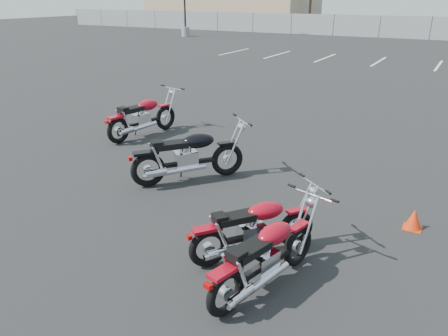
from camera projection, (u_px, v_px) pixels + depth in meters
The scene contains 10 objects.
ground at pixel (196, 213), 7.30m from camera, with size 120.00×120.00×0.00m, color black.
motorcycle_front_red at pixel (143, 117), 11.13m from camera, with size 0.92×2.28×1.12m.
motorcycle_second_black at pixel (188, 156), 8.40m from camera, with size 1.85×2.08×1.15m.
motorcycle_third_red at pixel (254, 228), 5.96m from camera, with size 1.50×1.77×0.96m.
motorcycle_rear_red at pixel (265, 256), 5.29m from camera, with size 0.94×2.01×0.99m.
training_cone_near at pixel (414, 219), 6.78m from camera, with size 0.28×0.28×0.33m.
light_pole_west at pixel (185, 0), 37.28m from camera, with size 0.80×0.70×11.23m.
chainlink_fence at pixel (431, 28), 35.28m from camera, with size 80.06×0.06×1.80m.
tan_building_west at pixel (233, 6), 50.55m from camera, with size 18.40×10.40×4.30m.
parking_line_stripes at pixel (351, 60), 24.62m from camera, with size 15.12×4.00×0.01m.
Camera 1 is at (3.61, -5.43, 3.40)m, focal length 35.00 mm.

